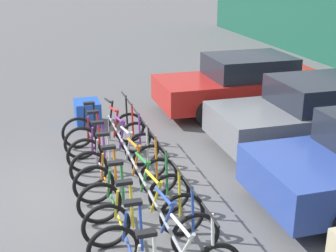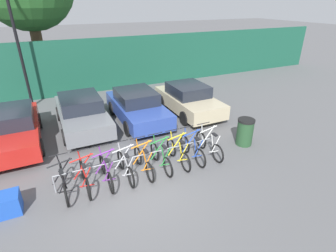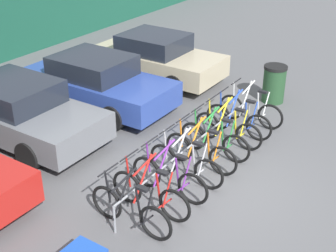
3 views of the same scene
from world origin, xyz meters
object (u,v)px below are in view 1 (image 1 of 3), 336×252
bike_rack (137,171)px  bicycle_black (104,128)px  bicycle_purple (114,150)px  car_red (245,84)px  bicycle_red (108,138)px  car_grey (320,113)px  bicycle_green (135,195)px  cargo_crate (88,113)px  bicycle_silver (120,163)px  bicycle_blue (155,239)px  bicycle_orange (127,178)px  bicycle_yellow (145,217)px

bike_rack → bicycle_black: size_ratio=3.15×
bicycle_purple → car_red: bearing=122.3°
bicycle_red → car_grey: size_ratio=0.40×
bicycle_green → car_grey: 4.58m
bicycle_purple → cargo_crate: bicycle_purple is taller
bicycle_silver → car_grey: bearing=98.1°
bicycle_black → bicycle_blue: 4.16m
car_red → bicycle_purple: bearing=-55.5°
bicycle_red → bicycle_silver: size_ratio=1.00×
car_grey → car_red: bearing=-170.2°
bicycle_red → bicycle_green: (2.40, 0.00, 0.00)m
bicycle_silver → car_red: bearing=130.3°
bicycle_orange → bicycle_yellow: (1.23, 0.00, 0.00)m
bicycle_purple → car_red: size_ratio=0.39×
bicycle_silver → bicycle_yellow: size_ratio=1.00×
bicycle_red → bicycle_green: same height
bike_rack → car_grey: bearing=106.8°
bicycle_orange → bicycle_purple: bearing=176.5°
bicycle_blue → cargo_crate: (-5.60, -0.16, -0.10)m
bicycle_red → bicycle_yellow: (3.04, 0.00, 0.00)m
bicycle_red → bicycle_yellow: bearing=3.5°
bicycle_silver → car_red: (-3.18, 3.76, 0.31)m
bicycle_orange → car_red: 5.33m
bicycle_orange → bicycle_black: bearing=176.5°
car_grey → bike_rack: bearing=-73.2°
bicycle_red → bicycle_yellow: same height
bicycle_yellow → bicycle_red: bearing=-179.9°
bicycle_blue → car_grey: size_ratio=0.40×
bicycle_purple → bicycle_orange: size_ratio=1.00×
bicycle_black → car_grey: car_grey is taller
bicycle_red → bicycle_yellow: size_ratio=1.00×
bicycle_orange → car_red: size_ratio=0.39×
bicycle_green → bicycle_silver: bearing=176.4°
bicycle_silver → cargo_crate: size_ratio=2.44×
bicycle_orange → bicycle_yellow: same height
bicycle_red → bicycle_silver: same height
bicycle_yellow → cargo_crate: (-5.05, -0.16, -0.10)m
car_red → bike_rack: bearing=-43.5°
bicycle_yellow → car_red: car_red is taller
bicycle_green → bicycle_yellow: (0.63, 0.00, 0.00)m
bicycle_black → cargo_crate: (-1.44, -0.16, -0.10)m
bicycle_purple → car_red: car_red is taller
bicycle_orange → bicycle_green: bearing=-3.5°
bicycle_green → cargo_crate: bicycle_green is taller
bicycle_yellow → bicycle_silver: bearing=-179.9°
bicycle_purple → bicycle_silver: 0.59m
cargo_crate → bicycle_green: bearing=2.1°
bicycle_red → bicycle_blue: 3.58m
car_red → bicycle_black: bearing=-69.8°
bicycle_silver → bicycle_blue: same height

